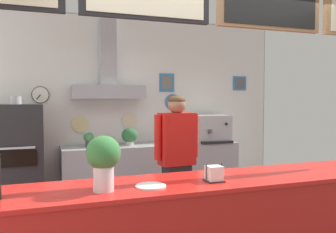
{
  "coord_description": "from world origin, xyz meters",
  "views": [
    {
      "loc": [
        -1.34,
        -2.94,
        1.62
      ],
      "look_at": [
        -0.02,
        0.73,
        1.43
      ],
      "focal_mm": 37.81,
      "sensor_mm": 36.0,
      "label": 1
    }
  ],
  "objects_px": {
    "espresso_machine": "(210,129)",
    "basil_vase": "(103,160)",
    "potted_basil": "(177,134)",
    "potted_oregano": "(130,136)",
    "pizza_oven": "(17,164)",
    "shop_worker": "(177,161)",
    "napkin_holder": "(214,174)",
    "condiment_plate": "(151,186)",
    "potted_sage": "(89,138)"
  },
  "relations": [
    {
      "from": "espresso_machine",
      "to": "pizza_oven",
      "type": "bearing_deg",
      "value": -176.35
    },
    {
      "from": "shop_worker",
      "to": "pizza_oven",
      "type": "bearing_deg",
      "value": -38.14
    },
    {
      "from": "potted_sage",
      "to": "napkin_holder",
      "type": "bearing_deg",
      "value": -78.35
    },
    {
      "from": "espresso_machine",
      "to": "potted_oregano",
      "type": "relative_size",
      "value": 2.28
    },
    {
      "from": "potted_oregano",
      "to": "napkin_holder",
      "type": "height_order",
      "value": "potted_oregano"
    },
    {
      "from": "potted_sage",
      "to": "potted_oregano",
      "type": "distance_m",
      "value": 0.6
    },
    {
      "from": "basil_vase",
      "to": "shop_worker",
      "type": "bearing_deg",
      "value": 52.62
    },
    {
      "from": "shop_worker",
      "to": "condiment_plate",
      "type": "distance_m",
      "value": 1.59
    },
    {
      "from": "napkin_holder",
      "to": "espresso_machine",
      "type": "bearing_deg",
      "value": 64.02
    },
    {
      "from": "shop_worker",
      "to": "napkin_holder",
      "type": "xyz_separation_m",
      "value": [
        -0.24,
        -1.4,
        0.15
      ]
    },
    {
      "from": "potted_basil",
      "to": "potted_oregano",
      "type": "bearing_deg",
      "value": 178.89
    },
    {
      "from": "potted_sage",
      "to": "condiment_plate",
      "type": "xyz_separation_m",
      "value": [
        0.08,
        -2.8,
        -0.04
      ]
    },
    {
      "from": "pizza_oven",
      "to": "potted_sage",
      "type": "bearing_deg",
      "value": 13.81
    },
    {
      "from": "espresso_machine",
      "to": "napkin_holder",
      "type": "bearing_deg",
      "value": -115.98
    },
    {
      "from": "basil_vase",
      "to": "condiment_plate",
      "type": "xyz_separation_m",
      "value": [
        0.33,
        0.0,
        -0.21
      ]
    },
    {
      "from": "potted_sage",
      "to": "potted_oregano",
      "type": "height_order",
      "value": "potted_oregano"
    },
    {
      "from": "pizza_oven",
      "to": "shop_worker",
      "type": "relative_size",
      "value": 1.0
    },
    {
      "from": "potted_basil",
      "to": "condiment_plate",
      "type": "height_order",
      "value": "potted_basil"
    },
    {
      "from": "potted_sage",
      "to": "napkin_holder",
      "type": "xyz_separation_m",
      "value": [
        0.58,
        -2.8,
        0.0
      ]
    },
    {
      "from": "potted_oregano",
      "to": "basil_vase",
      "type": "height_order",
      "value": "basil_vase"
    },
    {
      "from": "potted_oregano",
      "to": "condiment_plate",
      "type": "distance_m",
      "value": 2.85
    },
    {
      "from": "potted_sage",
      "to": "potted_oregano",
      "type": "relative_size",
      "value": 0.82
    },
    {
      "from": "pizza_oven",
      "to": "potted_oregano",
      "type": "bearing_deg",
      "value": 8.58
    },
    {
      "from": "shop_worker",
      "to": "napkin_holder",
      "type": "height_order",
      "value": "shop_worker"
    },
    {
      "from": "potted_basil",
      "to": "napkin_holder",
      "type": "relative_size",
      "value": 1.78
    },
    {
      "from": "potted_oregano",
      "to": "shop_worker",
      "type": "bearing_deg",
      "value": -81.3
    },
    {
      "from": "condiment_plate",
      "to": "potted_sage",
      "type": "bearing_deg",
      "value": 91.64
    },
    {
      "from": "pizza_oven",
      "to": "espresso_machine",
      "type": "height_order",
      "value": "pizza_oven"
    },
    {
      "from": "pizza_oven",
      "to": "condiment_plate",
      "type": "height_order",
      "value": "pizza_oven"
    },
    {
      "from": "shop_worker",
      "to": "potted_basil",
      "type": "height_order",
      "value": "shop_worker"
    },
    {
      "from": "potted_sage",
      "to": "condiment_plate",
      "type": "relative_size",
      "value": 0.96
    },
    {
      "from": "condiment_plate",
      "to": "pizza_oven",
      "type": "bearing_deg",
      "value": 111.72
    },
    {
      "from": "pizza_oven",
      "to": "basil_vase",
      "type": "xyz_separation_m",
      "value": [
        0.69,
        -2.57,
        0.43
      ]
    },
    {
      "from": "basil_vase",
      "to": "pizza_oven",
      "type": "bearing_deg",
      "value": 105.07
    },
    {
      "from": "condiment_plate",
      "to": "potted_oregano",
      "type": "bearing_deg",
      "value": 79.42
    },
    {
      "from": "potted_basil",
      "to": "basil_vase",
      "type": "height_order",
      "value": "basil_vase"
    },
    {
      "from": "shop_worker",
      "to": "condiment_plate",
      "type": "bearing_deg",
      "value": 57.63
    },
    {
      "from": "espresso_machine",
      "to": "potted_oregano",
      "type": "distance_m",
      "value": 1.32
    },
    {
      "from": "pizza_oven",
      "to": "potted_basil",
      "type": "relative_size",
      "value": 6.74
    },
    {
      "from": "shop_worker",
      "to": "espresso_machine",
      "type": "bearing_deg",
      "value": -133.61
    },
    {
      "from": "basil_vase",
      "to": "potted_basil",
      "type": "bearing_deg",
      "value": 59.92
    },
    {
      "from": "potted_basil",
      "to": "condiment_plate",
      "type": "relative_size",
      "value": 1.13
    },
    {
      "from": "condiment_plate",
      "to": "shop_worker",
      "type": "bearing_deg",
      "value": 62.18
    },
    {
      "from": "pizza_oven",
      "to": "shop_worker",
      "type": "xyz_separation_m",
      "value": [
        1.76,
        -1.17,
        0.12
      ]
    },
    {
      "from": "pizza_oven",
      "to": "condiment_plate",
      "type": "xyz_separation_m",
      "value": [
        1.02,
        -2.57,
        0.23
      ]
    },
    {
      "from": "pizza_oven",
      "to": "potted_basil",
      "type": "height_order",
      "value": "pizza_oven"
    },
    {
      "from": "espresso_machine",
      "to": "basil_vase",
      "type": "distance_m",
      "value": 3.51
    },
    {
      "from": "espresso_machine",
      "to": "potted_basil",
      "type": "bearing_deg",
      "value": 176.23
    },
    {
      "from": "condiment_plate",
      "to": "potted_basil",
      "type": "bearing_deg",
      "value": 65.27
    },
    {
      "from": "napkin_holder",
      "to": "shop_worker",
      "type": "bearing_deg",
      "value": 80.18
    }
  ]
}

